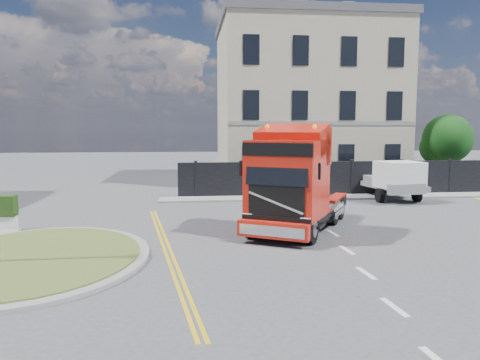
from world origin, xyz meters
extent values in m
plane|color=#424244|center=(0.00, 0.00, 0.00)|extent=(120.00, 120.00, 0.00)
cylinder|color=gray|center=(-7.00, -3.00, 0.06)|extent=(6.80, 6.80, 0.12)
cylinder|color=#3A5421|center=(-7.00, -3.00, 0.14)|extent=(6.20, 6.20, 0.05)
cube|color=black|center=(6.00, 9.00, 1.00)|extent=(18.00, 0.25, 2.00)
cube|color=silver|center=(14.50, 9.00, 1.00)|extent=(2.60, 0.12, 2.00)
cube|color=#BBB094|center=(6.00, 16.50, 5.50)|extent=(12.00, 10.00, 11.00)
cube|color=#525257|center=(6.00, 16.50, 11.25)|extent=(12.30, 10.30, 0.50)
cube|color=#BBB094|center=(3.00, 16.50, 12.00)|extent=(0.80, 0.80, 1.60)
cube|color=#BBB094|center=(9.00, 16.50, 12.00)|extent=(0.80, 0.80, 1.60)
cylinder|color=#382619|center=(14.50, 12.00, 1.20)|extent=(0.24, 0.24, 2.40)
sphere|color=black|center=(14.50, 12.00, 3.20)|extent=(3.20, 3.20, 3.20)
sphere|color=black|center=(14.00, 12.40, 2.60)|extent=(2.20, 2.20, 2.20)
cube|color=gray|center=(6.00, 8.10, 0.06)|extent=(20.00, 1.60, 0.12)
cube|color=black|center=(2.02, 0.82, 0.74)|extent=(5.17, 6.59, 0.44)
cube|color=red|center=(1.16, -0.68, 2.12)|extent=(3.41, 3.44, 2.76)
cube|color=red|center=(1.68, 0.22, 3.25)|extent=(2.58, 1.99, 1.38)
cube|color=black|center=(0.54, -1.77, 2.51)|extent=(1.91, 1.12, 1.03)
cube|color=red|center=(0.38, -2.05, 0.54)|extent=(2.31, 1.52, 0.54)
cylinder|color=black|center=(-0.15, -0.83, 0.51)|extent=(0.78, 1.05, 1.02)
cylinder|color=gray|center=(-0.15, -0.83, 0.51)|extent=(0.59, 0.67, 0.56)
cylinder|color=black|center=(1.70, -1.89, 0.51)|extent=(0.78, 1.05, 1.02)
cylinder|color=gray|center=(1.70, -1.89, 0.51)|extent=(0.59, 0.67, 0.56)
cylinder|color=black|center=(1.58, 2.20, 0.51)|extent=(0.78, 1.05, 1.02)
cylinder|color=gray|center=(1.58, 2.20, 0.51)|extent=(0.59, 0.67, 0.56)
cylinder|color=black|center=(3.43, 1.15, 0.51)|extent=(0.78, 1.05, 1.02)
cylinder|color=gray|center=(3.43, 1.15, 0.51)|extent=(0.59, 0.67, 0.56)
cylinder|color=black|center=(2.17, 3.23, 0.51)|extent=(0.78, 1.05, 1.02)
cylinder|color=gray|center=(2.17, 3.23, 0.51)|extent=(0.59, 0.67, 0.56)
cylinder|color=black|center=(4.01, 2.18, 0.51)|extent=(0.78, 1.05, 1.02)
cylinder|color=gray|center=(4.01, 2.18, 0.51)|extent=(0.59, 0.67, 0.56)
cube|color=slate|center=(8.65, 8.00, 0.76)|extent=(2.74, 5.41, 0.27)
cube|color=silver|center=(8.65, 6.38, 1.46)|extent=(2.30, 2.21, 1.40)
cylinder|color=black|center=(7.62, 6.38, 0.38)|extent=(0.27, 0.76, 0.76)
cylinder|color=black|center=(9.67, 6.38, 0.38)|extent=(0.27, 0.76, 0.76)
cylinder|color=black|center=(7.62, 9.62, 0.38)|extent=(0.27, 0.76, 0.76)
cylinder|color=black|center=(9.67, 9.62, 0.38)|extent=(0.27, 0.76, 0.76)
camera|label=1|loc=(-2.35, -17.05, 3.92)|focal=35.00mm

